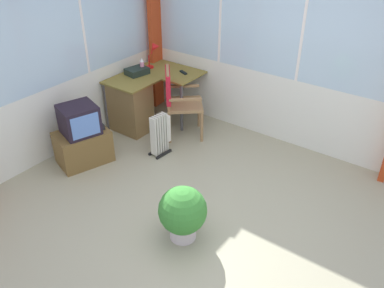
{
  "coord_description": "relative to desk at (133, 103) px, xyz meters",
  "views": [
    {
      "loc": [
        -2.62,
        -1.78,
        2.92
      ],
      "look_at": [
        0.32,
        0.38,
        0.69
      ],
      "focal_mm": 37.91,
      "sensor_mm": 36.0,
      "label": 1
    }
  ],
  "objects": [
    {
      "name": "ground",
      "position": [
        -1.1,
        -1.99,
        -0.43
      ],
      "size": [
        5.08,
        5.67,
        0.06
      ],
      "primitive_type": "cube",
      "color": "#9E9A7E"
    },
    {
      "name": "north_window_panel",
      "position": [
        -1.1,
        0.38,
        0.91
      ],
      "size": [
        4.08,
        0.07,
        2.63
      ],
      "color": "white",
      "rests_on": "ground"
    },
    {
      "name": "east_window_panel",
      "position": [
        0.97,
        -1.99,
        0.91
      ],
      "size": [
        0.07,
        4.67,
        2.63
      ],
      "color": "white",
      "rests_on": "ground"
    },
    {
      "name": "curtain_corner",
      "position": [
        0.84,
        0.25,
        0.87
      ],
      "size": [
        0.29,
        0.09,
        2.53
      ],
      "primitive_type": "cube",
      "rotation": [
        0.0,
        0.0,
        0.08
      ],
      "color": "#BB3F1B",
      "rests_on": "ground"
    },
    {
      "name": "desk",
      "position": [
        0.0,
        0.0,
        0.0
      ],
      "size": [
        1.21,
        0.97,
        0.74
      ],
      "color": "olive",
      "rests_on": "ground"
    },
    {
      "name": "desk_lamp",
      "position": [
        0.61,
        0.08,
        0.58
      ],
      "size": [
        0.24,
        0.2,
        0.37
      ],
      "color": "red",
      "rests_on": "desk"
    },
    {
      "name": "tv_remote",
      "position": [
        0.66,
        -0.41,
        0.35
      ],
      "size": [
        0.1,
        0.16,
        0.02
      ],
      "primitive_type": "cube",
      "rotation": [
        0.0,
        0.0,
        -0.4
      ],
      "color": "black",
      "rests_on": "desk"
    },
    {
      "name": "spray_bottle",
      "position": [
        0.33,
        0.09,
        0.44
      ],
      "size": [
        0.06,
        0.06,
        0.22
      ],
      "color": "pink",
      "rests_on": "desk"
    },
    {
      "name": "paper_tray",
      "position": [
        0.24,
        0.11,
        0.38
      ],
      "size": [
        0.34,
        0.28,
        0.09
      ],
      "primitive_type": "cube",
      "rotation": [
        0.0,
        0.0,
        -0.2
      ],
      "color": "#1E2B25",
      "rests_on": "desk"
    },
    {
      "name": "wooden_armchair",
      "position": [
        0.2,
        -0.61,
        0.22
      ],
      "size": [
        0.68,
        0.68,
        0.98
      ],
      "color": "#987349",
      "rests_on": "ground"
    },
    {
      "name": "tv_on_stand",
      "position": [
        -1.02,
        -0.09,
        -0.05
      ],
      "size": [
        0.75,
        0.62,
        0.78
      ],
      "color": "brown",
      "rests_on": "ground"
    },
    {
      "name": "space_heater",
      "position": [
        -0.29,
        -0.75,
        -0.11
      ],
      "size": [
        0.31,
        0.19,
        0.56
      ],
      "color": "silver",
      "rests_on": "ground"
    },
    {
      "name": "potted_plant",
      "position": [
        -1.37,
        -1.93,
        -0.08
      ],
      "size": [
        0.48,
        0.48,
        0.58
      ],
      "color": "silver",
      "rests_on": "ground"
    }
  ]
}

